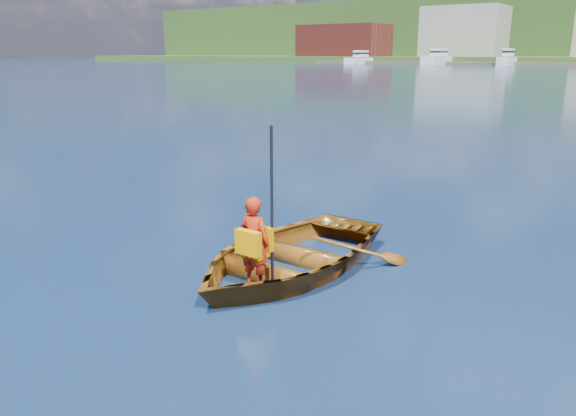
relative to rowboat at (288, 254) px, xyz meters
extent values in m
plane|color=#0D2440|center=(0.51, 0.02, -0.22)|extent=(600.00, 600.00, 0.00)
imported|color=brown|center=(0.00, 0.00, 0.00)|extent=(2.64, 3.62, 0.73)
imported|color=#AE230C|center=(0.12, -0.90, 0.45)|extent=(0.42, 0.29, 1.14)
cube|color=#DE9400|center=(0.12, -1.02, 0.48)|extent=(0.34, 0.11, 0.30)
cube|color=#DE9400|center=(0.12, -0.78, 0.48)|extent=(0.34, 0.09, 0.30)
cube|color=#DE9400|center=(0.12, -0.90, 0.30)|extent=(0.31, 0.23, 0.05)
cylinder|color=black|center=(0.27, -0.76, 0.87)|extent=(0.04, 0.04, 1.97)
cube|color=brown|center=(-89.49, 165.02, 6.78)|extent=(28.00, 16.00, 10.00)
cube|color=gray|center=(-49.49, 165.02, 8.78)|extent=(22.00, 16.00, 14.00)
cube|color=white|center=(-72.37, 143.02, 0.56)|extent=(3.34, 11.93, 1.93)
cube|color=white|center=(-72.37, 144.21, 2.61)|extent=(2.34, 5.37, 1.80)
cube|color=black|center=(-72.37, 144.21, 2.71)|extent=(2.40, 5.61, 0.50)
cube|color=white|center=(-49.38, 143.02, 0.72)|extent=(3.86, 13.80, 2.33)
cube|color=white|center=(-49.38, 144.40, 3.01)|extent=(2.70, 6.21, 1.80)
cube|color=black|center=(-49.38, 144.40, 3.11)|extent=(2.78, 6.48, 0.50)
cube|color=white|center=(-31.56, 143.02, 0.71)|extent=(2.69, 9.59, 2.31)
cube|color=white|center=(-31.56, 143.98, 3.00)|extent=(1.88, 4.32, 1.80)
cube|color=black|center=(-31.56, 143.98, 3.10)|extent=(1.93, 4.51, 0.50)
cylinder|color=#382314|center=(-67.81, 201.75, 5.87)|extent=(0.80, 0.80, 3.48)
sphere|color=#255C1A|center=(-67.81, 201.75, 10.52)|extent=(6.50, 6.50, 6.50)
cylinder|color=#382314|center=(-64.84, 251.33, 15.41)|extent=(0.80, 0.80, 2.72)
sphere|color=#255C1A|center=(-64.84, 251.33, 19.03)|extent=(5.07, 5.07, 5.07)
cylinder|color=#382314|center=(-85.72, 250.95, 16.07)|extent=(0.80, 0.80, 4.20)
sphere|color=#255C1A|center=(-85.72, 250.95, 21.67)|extent=(7.84, 7.84, 7.84)
cylinder|color=#382314|center=(-42.66, 257.53, 16.52)|extent=(0.80, 0.80, 2.48)
sphere|color=#255C1A|center=(-42.66, 257.53, 19.83)|extent=(4.62, 4.62, 4.62)
cylinder|color=#382314|center=(-95.12, 195.33, 4.48)|extent=(0.80, 0.80, 3.26)
sphere|color=#255C1A|center=(-95.12, 195.33, 8.83)|extent=(6.09, 6.09, 6.09)
cylinder|color=#382314|center=(-42.13, 206.99, 6.68)|extent=(0.80, 0.80, 3.00)
sphere|color=#255C1A|center=(-42.13, 206.99, 10.68)|extent=(5.60, 5.60, 5.60)
cylinder|color=#382314|center=(-44.84, 230.66, 11.26)|extent=(0.80, 0.80, 2.70)
sphere|color=#255C1A|center=(-44.84, 230.66, 14.86)|extent=(5.04, 5.04, 5.04)
camera|label=1|loc=(4.04, -5.98, 2.65)|focal=35.00mm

